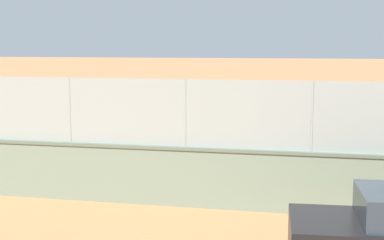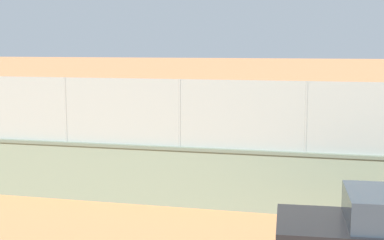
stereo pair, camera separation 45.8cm
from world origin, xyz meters
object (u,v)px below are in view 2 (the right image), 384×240
(player_crossing_court, at_px, (302,113))
(player_foreground_swinging, at_px, (83,126))
(sports_ball, at_px, (182,131))
(player_at_service_line, at_px, (212,109))
(spare_ball_by_wall, at_px, (96,183))

(player_crossing_court, bearing_deg, player_foreground_swinging, 36.63)
(player_foreground_swinging, height_order, sports_ball, player_foreground_swinging)
(player_foreground_swinging, bearing_deg, player_at_service_line, -121.94)
(player_at_service_line, xyz_separation_m, player_foreground_swinging, (3.89, 6.24, -0.06))
(player_at_service_line, distance_m, spare_ball_by_wall, 11.35)
(player_crossing_court, relative_size, player_foreground_swinging, 0.99)
(player_crossing_court, bearing_deg, spare_ball_by_wall, 63.23)
(sports_ball, relative_size, spare_ball_by_wall, 1.09)
(player_crossing_court, xyz_separation_m, player_foreground_swinging, (8.15, 6.06, 0.01))
(player_foreground_swinging, xyz_separation_m, spare_ball_by_wall, (-2.57, 5.00, -0.85))
(player_foreground_swinging, bearing_deg, player_crossing_court, -143.37)
(sports_ball, bearing_deg, spare_ball_by_wall, 88.75)
(player_crossing_court, distance_m, player_foreground_swinging, 10.15)
(player_foreground_swinging, distance_m, sports_ball, 5.61)
(player_foreground_swinging, relative_size, spare_ball_by_wall, 9.52)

